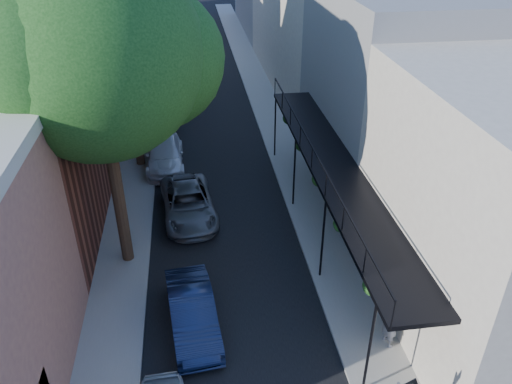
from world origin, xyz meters
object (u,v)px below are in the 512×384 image
object	(u,v)px
oak_near	(111,55)
oak_mid	(132,26)
parked_car_c	(188,203)
parked_car_e	(165,119)
parked_car_b	(192,312)
pedestrian	(391,323)
parked_car_d	(165,154)
parked_car_f	(184,92)

from	to	relation	value
oak_near	oak_mid	xyz separation A→B (m)	(-0.05, 7.97, -0.82)
parked_car_c	parked_car_e	world-z (taller)	parked_car_e
oak_mid	parked_car_c	xyz separation A→B (m)	(2.02, -5.43, -6.40)
parked_car_c	parked_car_e	xyz separation A→B (m)	(-1.20, 9.71, 0.02)
parked_car_b	pedestrian	xyz separation A→B (m)	(6.00, -1.58, 0.31)
oak_mid	parked_car_b	bearing A→B (deg)	-80.53
parked_car_d	parked_car_f	world-z (taller)	parked_car_d
oak_near	parked_car_b	world-z (taller)	oak_near
oak_mid	parked_car_c	distance (m)	8.63
oak_near	parked_car_d	xyz separation A→B (m)	(0.85, 7.52, -7.21)
parked_car_d	parked_car_e	xyz separation A→B (m)	(-0.09, 4.73, 0.01)
parked_car_c	parked_car_d	distance (m)	5.10
parked_car_f	parked_car_c	bearing A→B (deg)	-95.56
parked_car_e	parked_car_f	size ratio (longest dim) A/B	1.00
parked_car_f	pedestrian	xyz separation A→B (m)	(6.00, -22.69, 0.32)
parked_car_e	pedestrian	xyz separation A→B (m)	(7.20, -17.97, 0.30)
oak_near	parked_car_e	world-z (taller)	oak_near
parked_car_d	parked_car_f	distance (m)	9.52
parked_car_b	parked_car_d	xyz separation A→B (m)	(-1.11, 11.66, 0.00)
parked_car_f	oak_mid	bearing A→B (deg)	-108.19
oak_near	parked_car_e	xyz separation A→B (m)	(0.77, 12.25, -7.20)
parked_car_e	pedestrian	distance (m)	19.36
parked_car_c	parked_car_d	size ratio (longest dim) A/B	1.02
parked_car_c	parked_car_e	bearing A→B (deg)	91.48
parked_car_c	parked_car_d	world-z (taller)	parked_car_d
oak_mid	parked_car_b	size ratio (longest dim) A/B	2.51
oak_near	pedestrian	distance (m)	11.99
oak_mid	parked_car_d	bearing A→B (deg)	-26.37
pedestrian	parked_car_d	bearing A→B (deg)	14.09
pedestrian	parked_car_f	bearing A→B (deg)	0.65
parked_car_d	parked_car_f	bearing A→B (deg)	81.78
oak_mid	parked_car_b	xyz separation A→B (m)	(2.02, -12.10, -6.39)
oak_mid	parked_car_e	bearing A→B (deg)	79.17
oak_mid	parked_car_f	distance (m)	11.23
oak_near	parked_car_c	world-z (taller)	oak_near
parked_car_e	parked_car_b	bearing A→B (deg)	-79.61
oak_mid	pedestrian	xyz separation A→B (m)	(8.02, -13.69, -6.07)
oak_near	pedestrian	xyz separation A→B (m)	(7.97, -5.72, -6.90)
oak_mid	parked_car_e	size ratio (longest dim) A/B	2.56
oak_near	oak_mid	size ratio (longest dim) A/B	1.12
parked_car_c	parked_car_f	xyz separation A→B (m)	(0.00, 14.43, -0.00)
parked_car_b	parked_car_f	bearing A→B (deg)	83.83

